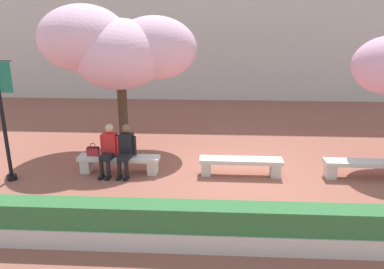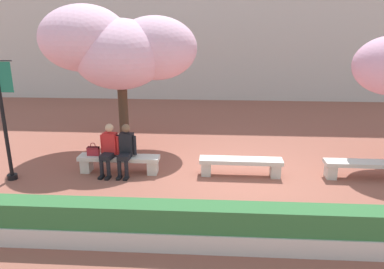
% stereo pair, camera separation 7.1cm
% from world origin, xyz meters
% --- Properties ---
extents(ground_plane, '(100.00, 100.00, 0.00)m').
position_xyz_m(ground_plane, '(0.00, 0.00, 0.00)').
color(ground_plane, '#8E5142').
extents(stone_bench_west_end, '(2.08, 0.44, 0.45)m').
position_xyz_m(stone_bench_west_end, '(-3.10, 0.00, 0.31)').
color(stone_bench_west_end, beige).
rests_on(stone_bench_west_end, ground).
extents(stone_bench_near_west, '(2.08, 0.44, 0.45)m').
position_xyz_m(stone_bench_near_west, '(0.00, 0.00, 0.31)').
color(stone_bench_near_west, beige).
rests_on(stone_bench_near_west, ground).
extents(stone_bench_center, '(2.08, 0.44, 0.45)m').
position_xyz_m(stone_bench_center, '(3.10, 0.00, 0.31)').
color(stone_bench_center, beige).
rests_on(stone_bench_center, ground).
extents(person_seated_left, '(0.51, 0.72, 1.29)m').
position_xyz_m(person_seated_left, '(-3.32, -0.05, 0.70)').
color(person_seated_left, black).
rests_on(person_seated_left, ground).
extents(person_seated_right, '(0.51, 0.70, 1.29)m').
position_xyz_m(person_seated_right, '(-2.89, -0.05, 0.70)').
color(person_seated_right, black).
rests_on(person_seated_right, ground).
extents(handbag, '(0.30, 0.15, 0.34)m').
position_xyz_m(handbag, '(-3.76, 0.02, 0.58)').
color(handbag, '#A3232D').
rests_on(handbag, stone_bench_west_end).
extents(cherry_tree_main, '(4.41, 2.82, 4.20)m').
position_xyz_m(cherry_tree_main, '(-3.49, 1.98, 3.01)').
color(cherry_tree_main, '#473323').
rests_on(cherry_tree_main, ground).
extents(planter_hedge_foreground, '(11.30, 0.50, 0.80)m').
position_xyz_m(planter_hedge_foreground, '(0.00, -3.15, 0.39)').
color(planter_hedge_foreground, beige).
rests_on(planter_hedge_foreground, ground).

